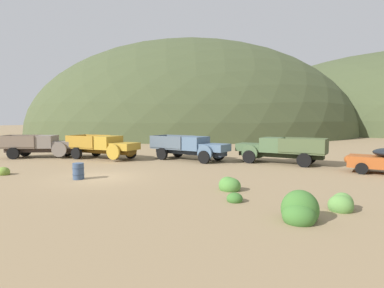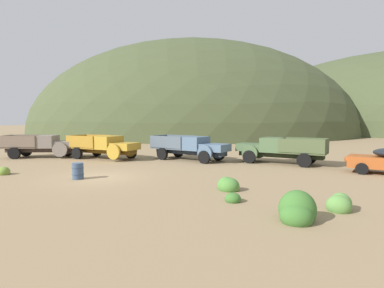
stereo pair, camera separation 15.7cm
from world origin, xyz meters
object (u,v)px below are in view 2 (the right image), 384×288
object	(u,v)px
oil_drum_spare	(78,171)
truck_chalk_blue	(194,148)
truck_primer_gray	(46,145)
truck_weathered_green	(275,149)
truck_mustard	(108,146)

from	to	relation	value
oil_drum_spare	truck_chalk_blue	bearing A→B (deg)	67.72
truck_primer_gray	truck_weathered_green	bearing A→B (deg)	-13.79
oil_drum_spare	truck_primer_gray	bearing A→B (deg)	139.95
truck_mustard	truck_chalk_blue	size ratio (longest dim) A/B	0.94
truck_primer_gray	truck_chalk_blue	bearing A→B (deg)	-11.93
truck_mustard	truck_weathered_green	xyz separation A→B (m)	(13.21, 1.43, -0.00)
truck_primer_gray	truck_weathered_green	size ratio (longest dim) A/B	0.94
truck_mustard	oil_drum_spare	bearing A→B (deg)	-58.67
truck_weathered_green	oil_drum_spare	xyz separation A→B (m)	(-9.94, -9.52, -0.59)
truck_weathered_green	oil_drum_spare	size ratio (longest dim) A/B	7.53
truck_mustard	truck_weathered_green	distance (m)	13.29
truck_chalk_blue	truck_weathered_green	world-z (taller)	same
truck_chalk_blue	oil_drum_spare	world-z (taller)	truck_chalk_blue
truck_primer_gray	truck_weathered_green	xyz separation A→B (m)	(18.82, 2.06, 0.00)
truck_primer_gray	truck_chalk_blue	size ratio (longest dim) A/B	0.92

